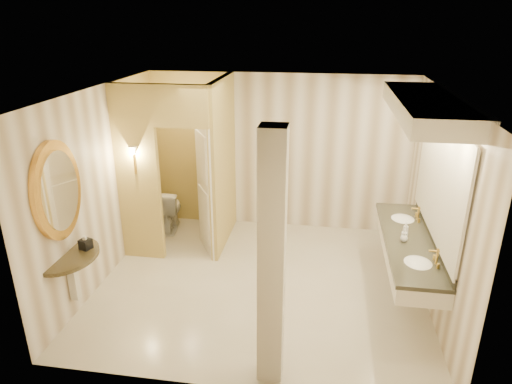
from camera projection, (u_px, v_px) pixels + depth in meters
floor at (261, 283)px, 6.52m from camera, size 4.50×4.50×0.00m
ceiling at (262, 92)px, 5.54m from camera, size 4.50×4.50×0.00m
wall_back at (278, 153)px, 7.87m from camera, size 4.50×0.02×2.70m
wall_front at (230, 275)px, 4.19m from camera, size 4.50×0.02×2.70m
wall_left at (102, 186)px, 6.35m from camera, size 0.02×4.00×2.70m
wall_right at (439, 205)px, 5.71m from camera, size 0.02×4.00×2.70m
toilet_closet at (198, 166)px, 7.07m from camera, size 1.50×1.55×2.70m
wall_sconce at (133, 152)px, 6.56m from camera, size 0.14×0.14×0.42m
vanity at (420, 184)px, 5.63m from camera, size 0.75×2.50×2.09m
console_shelf at (62, 220)px, 5.35m from camera, size 0.91×0.91×1.91m
pillar at (272, 262)px, 4.40m from camera, size 0.25×0.25×2.70m
tissue_box at (86, 244)px, 5.63m from camera, size 0.16×0.16×0.13m
toilet at (168, 209)px, 8.02m from camera, size 0.52×0.80×0.77m
soap_bottle_a at (404, 234)px, 5.86m from camera, size 0.07×0.07×0.15m
soap_bottle_b at (404, 237)px, 5.81m from camera, size 0.10×0.10×0.12m
soap_bottle_c at (406, 229)px, 5.93m from camera, size 0.08×0.08×0.20m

